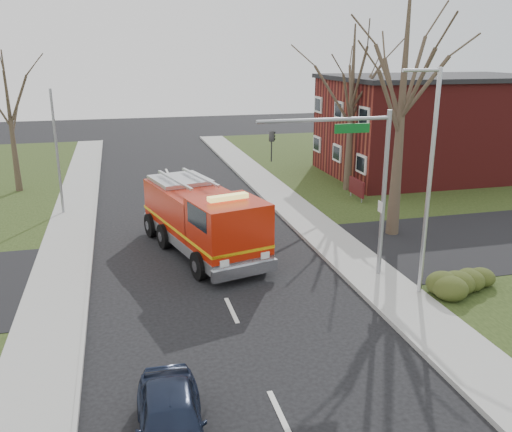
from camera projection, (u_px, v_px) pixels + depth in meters
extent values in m
plane|color=black|center=(232.00, 310.00, 19.42)|extent=(120.00, 120.00, 0.00)
cube|color=#9D9C97|center=(389.00, 290.00, 20.88)|extent=(2.40, 80.00, 0.15)
cube|color=#9D9C97|center=(49.00, 330.00, 17.93)|extent=(2.40, 80.00, 0.15)
cube|color=maroon|center=(434.00, 128.00, 39.59)|extent=(15.00, 10.00, 7.00)
cube|color=black|center=(439.00, 77.00, 38.54)|extent=(15.40, 10.40, 0.30)
cube|color=silver|center=(337.00, 153.00, 38.23)|extent=(0.12, 1.40, 1.20)
cube|color=#4C1114|center=(357.00, 187.00, 33.24)|extent=(0.12, 2.00, 1.00)
cylinder|color=gray|center=(362.00, 197.00, 32.63)|extent=(0.08, 0.08, 0.90)
cylinder|color=gray|center=(351.00, 191.00, 34.11)|extent=(0.08, 0.08, 0.90)
ellipsoid|color=#2E3914|center=(470.00, 281.00, 20.47)|extent=(2.80, 2.00, 0.90)
cone|color=#3D3124|center=(401.00, 116.00, 25.48)|extent=(0.64, 0.64, 12.00)
cone|color=#3D3124|center=(351.00, 111.00, 34.40)|extent=(0.56, 0.56, 10.50)
cone|color=#3D3124|center=(11.00, 124.00, 34.25)|extent=(0.44, 0.44, 9.00)
cylinder|color=gray|center=(384.00, 197.00, 21.36)|extent=(0.18, 0.18, 6.80)
cylinder|color=gray|center=(325.00, 120.00, 19.84)|extent=(5.20, 0.14, 0.14)
cube|color=#0C591E|center=(352.00, 128.00, 20.20)|extent=(1.40, 0.06, 0.35)
imported|color=black|center=(272.00, 131.00, 19.47)|extent=(0.22, 0.18, 1.10)
cylinder|color=#B7BABF|center=(429.00, 188.00, 19.44)|extent=(0.16, 0.16, 8.40)
cylinder|color=#B7BABF|center=(422.00, 70.00, 18.08)|extent=(1.40, 0.12, 0.12)
cylinder|color=gray|center=(57.00, 154.00, 29.75)|extent=(0.14, 0.14, 7.00)
cube|color=#AD1A08|center=(191.00, 210.00, 25.73)|extent=(4.07, 6.06, 2.24)
cube|color=#AD1A08|center=(228.00, 231.00, 22.29)|extent=(3.38, 3.38, 2.56)
cube|color=#B7BABF|center=(202.00, 236.00, 24.93)|extent=(4.79, 8.75, 0.48)
cube|color=#E5B20C|center=(202.00, 224.00, 24.75)|extent=(4.80, 8.76, 0.13)
cube|color=black|center=(241.00, 220.00, 21.08)|extent=(2.42, 0.72, 0.91)
cube|color=#E5D866|center=(228.00, 197.00, 21.87)|extent=(1.75, 0.79, 0.19)
cylinder|color=black|center=(199.00, 266.00, 21.92)|extent=(0.66, 1.23, 1.17)
cylinder|color=black|center=(259.00, 254.00, 23.20)|extent=(0.66, 1.23, 1.17)
cylinder|color=black|center=(151.00, 225.00, 27.01)|extent=(0.66, 1.23, 1.17)
cylinder|color=black|center=(202.00, 217.00, 28.29)|extent=(0.66, 1.23, 1.17)
imported|color=#171F34|center=(171.00, 421.00, 12.60)|extent=(1.74, 4.02, 1.35)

